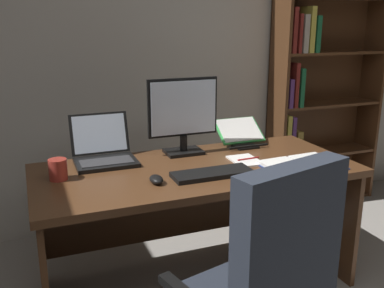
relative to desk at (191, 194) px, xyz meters
name	(u,v)px	position (x,y,z in m)	size (l,w,h in m)	color
wall_back	(148,53)	(0.03, 0.94, 0.74)	(4.82, 0.12, 2.55)	#B2ADA3
desk	(191,194)	(0.00, 0.00, 0.00)	(1.75, 0.79, 0.73)	#4C2D19
bookshelf	(316,78)	(1.37, 0.74, 0.52)	(0.95, 0.27, 2.09)	#4C2D19
monitor	(183,117)	(0.02, 0.19, 0.42)	(0.43, 0.16, 0.45)	black
laptop	(104,152)	(-0.45, 0.20, 0.25)	(0.34, 0.33, 0.25)	black
keyboard	(212,173)	(0.02, -0.24, 0.20)	(0.42, 0.15, 0.02)	black
computer_mouse	(156,179)	(-0.28, -0.24, 0.21)	(0.06, 0.10, 0.04)	black
reading_stand_with_book	(240,133)	(0.43, 0.24, 0.27)	(0.29, 0.24, 0.15)	black
open_binder	(302,165)	(0.54, -0.29, 0.20)	(0.43, 0.31, 0.02)	navy
notepad	(245,160)	(0.29, -0.09, 0.20)	(0.15, 0.21, 0.01)	silver
pen	(248,159)	(0.31, -0.09, 0.21)	(0.01, 0.01, 0.14)	maroon
coffee_mug	(58,169)	(-0.72, -0.01, 0.25)	(0.09, 0.09, 0.11)	maroon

